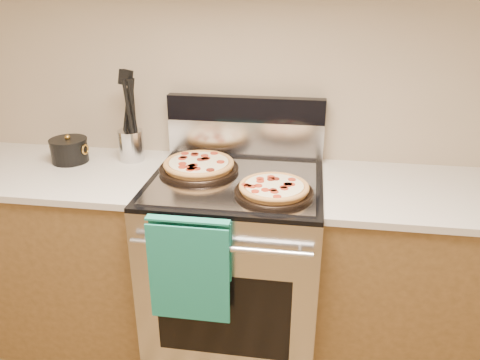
# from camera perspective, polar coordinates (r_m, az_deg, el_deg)

# --- Properties ---
(wall_back) EXTENTS (4.00, 0.00, 4.00)m
(wall_back) POSITION_cam_1_polar(r_m,az_deg,el_deg) (2.26, 0.84, 13.56)
(wall_back) COLOR tan
(wall_back) RESTS_ON ground
(range_body) EXTENTS (0.76, 0.68, 0.90)m
(range_body) POSITION_cam_1_polar(r_m,az_deg,el_deg) (2.28, -0.52, -10.94)
(range_body) COLOR #B7B7BC
(range_body) RESTS_ON ground
(oven_window) EXTENTS (0.56, 0.01, 0.40)m
(oven_window) POSITION_cam_1_polar(r_m,az_deg,el_deg) (2.01, -2.09, -16.23)
(oven_window) COLOR black
(oven_window) RESTS_ON range_body
(cooktop) EXTENTS (0.76, 0.68, 0.02)m
(cooktop) POSITION_cam_1_polar(r_m,az_deg,el_deg) (2.06, -0.56, -0.27)
(cooktop) COLOR black
(cooktop) RESTS_ON range_body
(backsplash_lower) EXTENTS (0.76, 0.06, 0.18)m
(backsplash_lower) POSITION_cam_1_polar(r_m,az_deg,el_deg) (2.31, 0.66, 5.05)
(backsplash_lower) COLOR silver
(backsplash_lower) RESTS_ON cooktop
(backsplash_upper) EXTENTS (0.76, 0.06, 0.12)m
(backsplash_upper) POSITION_cam_1_polar(r_m,az_deg,el_deg) (2.27, 0.67, 8.65)
(backsplash_upper) COLOR black
(backsplash_upper) RESTS_ON backsplash_lower
(oven_handle) EXTENTS (0.70, 0.03, 0.03)m
(oven_handle) POSITION_cam_1_polar(r_m,az_deg,el_deg) (1.78, -2.49, -8.30)
(oven_handle) COLOR silver
(oven_handle) RESTS_ON range_body
(dish_towel) EXTENTS (0.32, 0.05, 0.42)m
(dish_towel) POSITION_cam_1_polar(r_m,az_deg,el_deg) (1.86, -6.14, -10.60)
(dish_towel) COLOR #18796B
(dish_towel) RESTS_ON oven_handle
(foil_sheet) EXTENTS (0.70, 0.55, 0.01)m
(foil_sheet) POSITION_cam_1_polar(r_m,az_deg,el_deg) (2.02, -0.70, -0.26)
(foil_sheet) COLOR gray
(foil_sheet) RESTS_ON cooktop
(cabinet_left) EXTENTS (1.00, 0.62, 0.88)m
(cabinet_left) POSITION_cam_1_polar(r_m,az_deg,el_deg) (2.58, -20.34, -8.44)
(cabinet_left) COLOR brown
(cabinet_left) RESTS_ON ground
(countertop_left) EXTENTS (1.02, 0.64, 0.03)m
(countertop_left) POSITION_cam_1_polar(r_m,az_deg,el_deg) (2.38, -21.83, 0.97)
(countertop_left) COLOR beige
(countertop_left) RESTS_ON cabinet_left
(cabinet_right) EXTENTS (1.00, 0.62, 0.88)m
(cabinet_right) POSITION_cam_1_polar(r_m,az_deg,el_deg) (2.36, 21.70, -11.78)
(cabinet_right) COLOR brown
(cabinet_right) RESTS_ON ground
(countertop_right) EXTENTS (1.02, 0.64, 0.03)m
(countertop_right) POSITION_cam_1_polar(r_m,az_deg,el_deg) (2.15, 23.47, -1.70)
(countertop_right) COLOR beige
(countertop_right) RESTS_ON cabinet_right
(pepperoni_pizza_back) EXTENTS (0.40, 0.40, 0.05)m
(pepperoni_pizza_back) POSITION_cam_1_polar(r_m,az_deg,el_deg) (2.14, -5.04, 1.74)
(pepperoni_pizza_back) COLOR #AB7634
(pepperoni_pizza_back) RESTS_ON foil_sheet
(pepperoni_pizza_front) EXTENTS (0.41, 0.41, 0.04)m
(pepperoni_pizza_front) POSITION_cam_1_polar(r_m,az_deg,el_deg) (1.90, 4.16, -1.10)
(pepperoni_pizza_front) COLOR #AB7634
(pepperoni_pizza_front) RESTS_ON foil_sheet
(utensil_crock) EXTENTS (0.16, 0.16, 0.15)m
(utensil_crock) POSITION_cam_1_polar(r_m,az_deg,el_deg) (2.35, -13.11, 4.14)
(utensil_crock) COLOR silver
(utensil_crock) RESTS_ON countertop_left
(saucepan) EXTENTS (0.20, 0.20, 0.11)m
(saucepan) POSITION_cam_1_polar(r_m,az_deg,el_deg) (2.42, -20.07, 3.31)
(saucepan) COLOR black
(saucepan) RESTS_ON countertop_left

